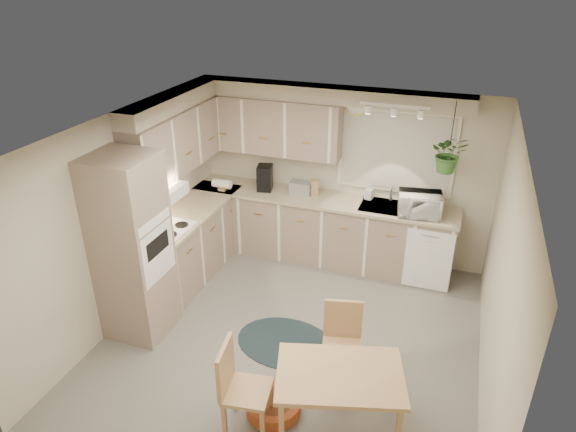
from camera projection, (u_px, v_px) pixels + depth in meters
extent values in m
plane|color=slate|center=(291.00, 338.00, 5.76)|extent=(4.20, 4.20, 0.00)
plane|color=white|center=(292.00, 132.00, 4.69)|extent=(4.20, 4.20, 0.00)
cube|color=#BCB39B|center=(342.00, 173.00, 7.00)|extent=(4.00, 0.04, 2.40)
cube|color=#BCB39B|center=(190.00, 392.00, 3.45)|extent=(4.00, 0.04, 2.40)
cube|color=#BCB39B|center=(125.00, 217.00, 5.82)|extent=(0.04, 4.20, 2.40)
cube|color=#BCB39B|center=(501.00, 282.00, 4.63)|extent=(0.04, 4.20, 2.40)
cube|color=gray|center=(192.00, 243.00, 6.81)|extent=(0.60, 1.85, 0.90)
cube|color=gray|center=(320.00, 229.00, 7.14)|extent=(3.60, 0.60, 0.90)
cube|color=tan|center=(190.00, 211.00, 6.59)|extent=(0.64, 1.89, 0.04)
cube|color=tan|center=(321.00, 199.00, 6.92)|extent=(3.64, 0.64, 0.04)
cube|color=gray|center=(132.00, 248.00, 5.48)|extent=(0.65, 0.65, 2.10)
cube|color=white|center=(158.00, 254.00, 5.38)|extent=(0.02, 0.56, 0.58)
cube|color=gray|center=(179.00, 139.00, 6.33)|extent=(0.35, 2.00, 0.75)
cube|color=gray|center=(268.00, 125.00, 6.87)|extent=(2.00, 0.35, 0.75)
cube|color=#BCB39B|center=(173.00, 101.00, 6.13)|extent=(0.30, 2.00, 0.20)
cube|color=#BCB39B|center=(328.00, 94.00, 6.44)|extent=(3.60, 0.30, 0.20)
cube|color=white|center=(166.00, 229.00, 6.09)|extent=(0.52, 0.58, 0.02)
cube|color=white|center=(161.00, 194.00, 5.90)|extent=(0.40, 0.60, 0.14)
cube|color=beige|center=(396.00, 152.00, 6.59)|extent=(1.40, 0.02, 1.00)
cube|color=beige|center=(396.00, 152.00, 6.59)|extent=(1.50, 0.02, 1.10)
cube|color=#999BA1|center=(387.00, 210.00, 6.67)|extent=(0.70, 0.48, 0.10)
cube|color=white|center=(428.00, 261.00, 6.44)|extent=(0.58, 0.02, 0.83)
cube|color=white|center=(395.00, 105.00, 5.82)|extent=(0.80, 0.04, 0.04)
cylinder|color=#E1BD4F|center=(356.00, 104.00, 6.49)|extent=(0.30, 0.03, 0.30)
cube|color=tan|center=(338.00, 403.00, 4.49)|extent=(1.23, 0.99, 0.68)
cube|color=tan|center=(247.00, 389.00, 4.49)|extent=(0.47, 0.47, 0.89)
cube|color=tan|center=(342.00, 347.00, 5.00)|extent=(0.48, 0.48, 0.85)
ellipsoid|color=black|center=(286.00, 343.00, 5.69)|extent=(1.18, 0.92, 0.01)
cylinder|color=#C25626|center=(274.00, 406.00, 4.82)|extent=(0.65, 0.65, 0.12)
imported|color=white|center=(420.00, 202.00, 6.37)|extent=(0.57, 0.37, 0.36)
imported|color=white|center=(369.00, 196.00, 6.84)|extent=(0.14, 0.23, 0.10)
imported|color=#336327|center=(448.00, 158.00, 6.02)|extent=(0.49, 0.53, 0.36)
cube|color=black|center=(265.00, 178.00, 7.08)|extent=(0.25, 0.28, 0.35)
cube|color=#999BA1|center=(301.00, 188.00, 6.99)|extent=(0.30, 0.17, 0.18)
cube|color=tan|center=(315.00, 188.00, 6.95)|extent=(0.12, 0.12, 0.22)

